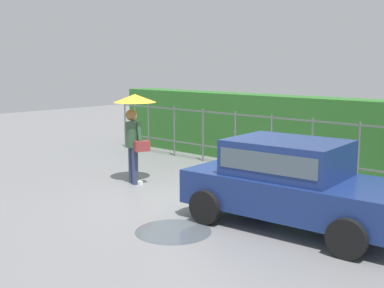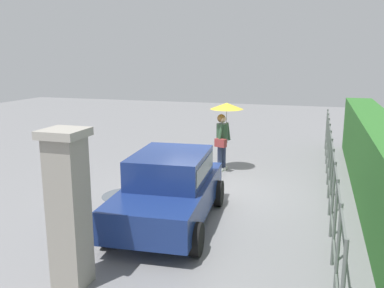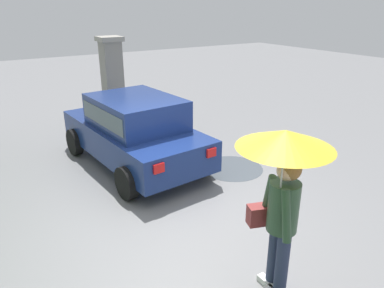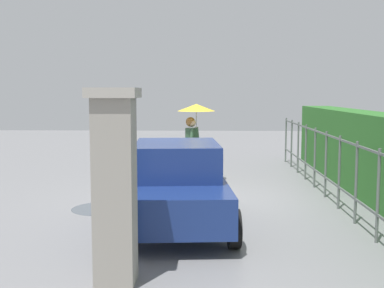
# 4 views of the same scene
# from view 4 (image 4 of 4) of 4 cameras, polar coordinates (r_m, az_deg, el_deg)

# --- Properties ---
(ground_plane) EXTENTS (40.00, 40.00, 0.00)m
(ground_plane) POSITION_cam_4_polar(r_m,az_deg,el_deg) (10.89, -0.08, -6.58)
(ground_plane) COLOR slate
(car) EXTENTS (3.84, 2.10, 1.48)m
(car) POSITION_cam_4_polar(r_m,az_deg,el_deg) (8.77, -1.73, -4.29)
(car) COLOR navy
(car) RESTS_ON ground
(pedestrian) EXTENTS (0.99, 0.99, 2.07)m
(pedestrian) POSITION_cam_4_polar(r_m,az_deg,el_deg) (12.92, 0.25, 2.20)
(pedestrian) COLOR #2D3856
(pedestrian) RESTS_ON ground
(gate_pillar) EXTENTS (0.60, 0.60, 2.42)m
(gate_pillar) POSITION_cam_4_polar(r_m,az_deg,el_deg) (6.13, -8.86, -4.68)
(gate_pillar) COLOR gray
(gate_pillar) RESTS_ON ground
(fence_section) EXTENTS (11.51, 0.05, 1.50)m
(fence_section) POSITION_cam_4_polar(r_m,az_deg,el_deg) (11.56, 15.14, -1.91)
(fence_section) COLOR #59605B
(fence_section) RESTS_ON ground
(hedge_row) EXTENTS (12.46, 0.90, 1.90)m
(hedge_row) POSITION_cam_4_polar(r_m,az_deg,el_deg) (11.84, 20.22, -1.27)
(hedge_row) COLOR #2D6B28
(hedge_row) RESTS_ON ground
(puddle_near) EXTENTS (1.28, 1.28, 0.00)m
(puddle_near) POSITION_cam_4_polar(r_m,az_deg,el_deg) (10.37, -10.21, -7.31)
(puddle_near) COLOR #4C545B
(puddle_near) RESTS_ON ground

